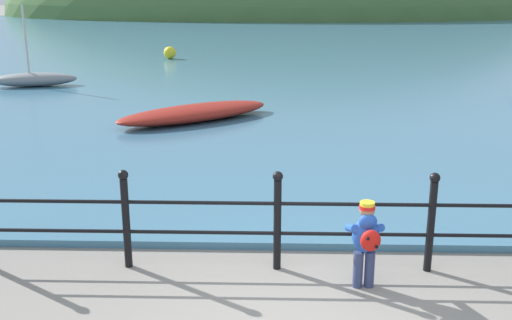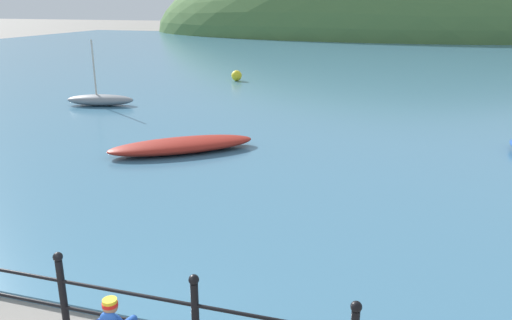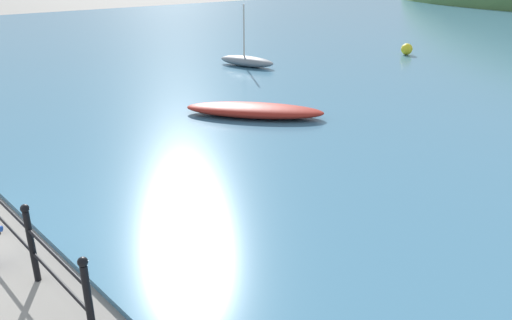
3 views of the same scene
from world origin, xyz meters
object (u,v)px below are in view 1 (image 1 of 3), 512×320
(child_in_coat, at_px, (366,237))
(mooring_buoy, at_px, (170,53))
(boat_twin_mast, at_px, (34,79))
(boat_blue_hull, at_px, (195,113))

(child_in_coat, height_order, mooring_buoy, child_in_coat)
(child_in_coat, relative_size, boat_twin_mast, 0.36)
(child_in_coat, relative_size, boat_blue_hull, 0.25)
(boat_blue_hull, bearing_deg, boat_twin_mast, 139.81)
(child_in_coat, distance_m, boat_twin_mast, 15.72)
(mooring_buoy, bearing_deg, child_in_coat, -74.73)
(boat_blue_hull, distance_m, mooring_buoy, 12.93)
(boat_twin_mast, bearing_deg, boat_blue_hull, -40.19)
(child_in_coat, bearing_deg, boat_blue_hull, 109.83)
(boat_blue_hull, bearing_deg, mooring_buoy, 102.23)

